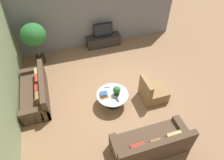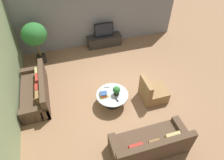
{
  "view_description": "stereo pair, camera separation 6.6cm",
  "coord_description": "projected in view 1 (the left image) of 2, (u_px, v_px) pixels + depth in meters",
  "views": [
    {
      "loc": [
        -1.61,
        -4.53,
        5.19
      ],
      "look_at": [
        -0.15,
        0.08,
        0.55
      ],
      "focal_mm": 32.0,
      "sensor_mm": 36.0,
      "label": 1
    },
    {
      "loc": [
        -1.54,
        -4.55,
        5.19
      ],
      "look_at": [
        -0.15,
        0.08,
        0.55
      ],
      "focal_mm": 32.0,
      "sensor_mm": 36.0,
      "label": 2
    }
  ],
  "objects": [
    {
      "name": "back_wall_stone",
      "position": [
        92.0,
        12.0,
        8.27
      ],
      "size": [
        7.4,
        0.12,
        3.0
      ],
      "primitive_type": "cube",
      "color": "slate",
      "rests_on": "ground"
    },
    {
      "name": "armchair_wicker",
      "position": [
        152.0,
        92.0,
        6.68
      ],
      "size": [
        0.8,
        0.76,
        0.86
      ],
      "rotation": [
        0.0,
        0.0,
        1.57
      ],
      "color": "olive",
      "rests_on": "ground"
    },
    {
      "name": "couch_by_wall",
      "position": [
        36.0,
        92.0,
        6.65
      ],
      "size": [
        0.84,
        2.12,
        0.84
      ],
      "rotation": [
        0.0,
        0.0,
        -1.57
      ],
      "color": "#4C3828",
      "rests_on": "ground"
    },
    {
      "name": "potted_plant_tabletop",
      "position": [
        117.0,
        90.0,
        6.27
      ],
      "size": [
        0.24,
        0.24,
        0.32
      ],
      "color": "black",
      "rests_on": "coffee_table"
    },
    {
      "name": "coffee_table",
      "position": [
        113.0,
        97.0,
        6.48
      ],
      "size": [
        1.04,
        1.04,
        0.44
      ],
      "color": "black",
      "rests_on": "ground"
    },
    {
      "name": "potted_palm_tall",
      "position": [
        34.0,
        36.0,
        7.42
      ],
      "size": [
        0.92,
        0.92,
        1.72
      ],
      "color": "black",
      "rests_on": "ground"
    },
    {
      "name": "book_stack",
      "position": [
        104.0,
        95.0,
        6.32
      ],
      "size": [
        0.27,
        0.26,
        0.1
      ],
      "color": "gold",
      "rests_on": "coffee_table"
    },
    {
      "name": "media_console",
      "position": [
        103.0,
        41.0,
        8.99
      ],
      "size": [
        1.53,
        0.5,
        0.48
      ],
      "color": "#2D2823",
      "rests_on": "ground"
    },
    {
      "name": "side_wall_left",
      "position": [
        2.0,
        76.0,
        5.45
      ],
      "size": [
        0.12,
        7.4,
        3.0
      ],
      "primitive_type": "cube",
      "color": "gray",
      "rests_on": "ground"
    },
    {
      "name": "couch_near_entry",
      "position": [
        151.0,
        144.0,
        5.31
      ],
      "size": [
        2.09,
        0.84,
        0.84
      ],
      "rotation": [
        0.0,
        0.0,
        3.14
      ],
      "color": "#4C3828",
      "rests_on": "ground"
    },
    {
      "name": "remote_silver",
      "position": [
        107.0,
        87.0,
        6.61
      ],
      "size": [
        0.16,
        0.1,
        0.02
      ],
      "primitive_type": "cube",
      "rotation": [
        0.0,
        0.0,
        1.16
      ],
      "color": "gray",
      "rests_on": "coffee_table"
    },
    {
      "name": "television",
      "position": [
        103.0,
        30.0,
        8.62
      ],
      "size": [
        0.84,
        0.13,
        0.63
      ],
      "color": "black",
      "rests_on": "media_console"
    },
    {
      "name": "remote_black",
      "position": [
        117.0,
        100.0,
        6.2
      ],
      "size": [
        0.08,
        0.16,
        0.02
      ],
      "primitive_type": "cube",
      "rotation": [
        0.0,
        0.0,
        0.23
      ],
      "color": "black",
      "rests_on": "coffee_table"
    },
    {
      "name": "ground_plane",
      "position": [
        117.0,
        92.0,
        7.06
      ],
      "size": [
        24.0,
        24.0,
        0.0
      ],
      "primitive_type": "plane",
      "color": "#8C6647"
    }
  ]
}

